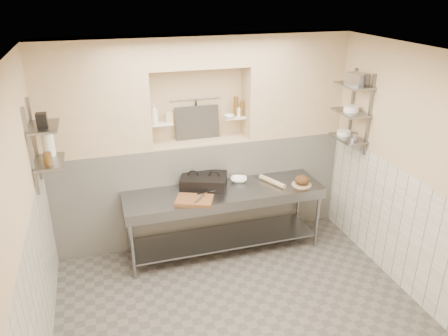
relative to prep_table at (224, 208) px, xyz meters
name	(u,v)px	position (x,y,z in m)	size (l,w,h in m)	color
floor	(239,312)	(-0.18, -1.18, -0.69)	(4.00, 3.90, 0.10)	#56514C
ceiling	(244,50)	(-0.18, -1.18, 2.21)	(4.00, 3.90, 0.10)	silver
wall_left	(20,229)	(-2.23, -1.18, 0.76)	(0.10, 3.90, 2.80)	#D0B283
wall_right	(414,174)	(1.87, -1.18, 0.76)	(0.10, 3.90, 2.80)	#D0B283
wall_back	(195,136)	(-0.18, 0.82, 0.76)	(4.00, 0.10, 2.80)	#D0B283
backwall_lower	(201,188)	(-0.18, 0.57, 0.06)	(4.00, 0.40, 1.40)	white
alcove_sill	(199,141)	(-0.18, 0.57, 0.77)	(1.30, 0.40, 0.02)	#D0B283
backwall_pillar_left	(92,98)	(-1.50, 0.57, 1.46)	(1.35, 0.40, 1.40)	#D0B283
backwall_pillar_right	(292,84)	(1.15, 0.57, 1.46)	(1.35, 0.40, 1.40)	#D0B283
backwall_header	(197,51)	(-0.18, 0.57, 1.96)	(1.30, 0.40, 0.40)	#D0B283
wainscot_left	(41,292)	(-2.17, -1.18, 0.06)	(0.02, 3.90, 1.40)	white
wainscot_right	(399,229)	(1.81, -1.18, 0.06)	(0.02, 3.90, 1.40)	white
alcove_shelf_left	(162,124)	(-0.68, 0.57, 1.06)	(0.28, 0.16, 0.03)	white
alcove_shelf_right	(235,117)	(0.32, 0.57, 1.06)	(0.28, 0.16, 0.03)	white
utensil_rail	(196,99)	(-0.18, 0.74, 1.31)	(0.02, 0.02, 0.70)	gray
hanging_steel	(196,112)	(-0.18, 0.72, 1.14)	(0.02, 0.02, 0.30)	black
splash_panel	(197,123)	(-0.18, 0.67, 1.00)	(0.60, 0.02, 0.45)	#383330
shelf_rail_left_a	(35,140)	(-2.15, 0.07, 1.16)	(0.03, 0.03, 0.95)	slate
shelf_rail_left_b	(31,152)	(-2.15, -0.33, 1.16)	(0.03, 0.03, 0.95)	slate
wall_shelf_left_lower	(49,162)	(-2.02, -0.13, 0.96)	(0.30, 0.50, 0.03)	slate
wall_shelf_left_upper	(43,127)	(-2.02, -0.13, 1.36)	(0.30, 0.50, 0.03)	slate
shelf_rail_right_a	(352,108)	(1.80, 0.07, 1.21)	(0.03, 0.03, 1.05)	slate
shelf_rail_right_b	(369,116)	(1.80, -0.33, 1.21)	(0.03, 0.03, 1.05)	slate
wall_shelf_right_lower	(348,138)	(1.66, -0.13, 0.86)	(0.30, 0.50, 0.03)	slate
wall_shelf_right_mid	(351,112)	(1.66, -0.13, 1.21)	(0.30, 0.50, 0.03)	slate
wall_shelf_right_upper	(354,85)	(1.66, -0.13, 1.56)	(0.30, 0.50, 0.03)	slate
prep_table	(224,208)	(0.00, 0.00, 0.00)	(2.60, 0.70, 0.90)	gray
panini_press	(204,181)	(-0.22, 0.20, 0.34)	(0.70, 0.61, 0.16)	black
cutting_board	(194,200)	(-0.44, -0.18, 0.28)	(0.45, 0.31, 0.04)	brown
knife_blade	(207,192)	(-0.25, -0.07, 0.31)	(0.27, 0.03, 0.01)	gray
tongs	(200,198)	(-0.38, -0.21, 0.31)	(0.02, 0.02, 0.24)	gray
mixing_bowl	(239,180)	(0.27, 0.22, 0.28)	(0.22, 0.22, 0.05)	white
rolling_pin	(272,181)	(0.68, 0.02, 0.29)	(0.07, 0.07, 0.44)	tan
bread_board	(302,184)	(1.04, -0.13, 0.27)	(0.26, 0.26, 0.02)	tan
bread_loaf	(302,180)	(1.04, -0.13, 0.33)	(0.20, 0.20, 0.12)	#4C2D19
bottle_soap	(154,114)	(-0.77, 0.54, 1.20)	(0.10, 0.10, 0.26)	white
jar_alcove	(169,117)	(-0.58, 0.56, 1.14)	(0.09, 0.09, 0.13)	#D0B283
bowl_alcove	(229,116)	(0.23, 0.52, 1.09)	(0.14, 0.14, 0.04)	white
condiment_a	(242,109)	(0.42, 0.56, 1.17)	(0.05, 0.05, 0.20)	brown
condiment_b	(236,106)	(0.34, 0.59, 1.20)	(0.07, 0.07, 0.26)	brown
condiment_c	(239,112)	(0.38, 0.58, 1.13)	(0.07, 0.07, 0.12)	white
jug_left	(48,144)	(-2.02, 0.03, 1.10)	(0.13, 0.13, 0.26)	white
jar_left	(48,159)	(-2.02, -0.24, 1.04)	(0.09, 0.09, 0.13)	brown
box_left_upper	(42,120)	(-2.02, -0.19, 1.44)	(0.10, 0.10, 0.15)	black
bowl_right	(344,133)	(1.66, -0.03, 0.90)	(0.18, 0.18, 0.06)	white
canister_right	(354,137)	(1.66, -0.27, 0.92)	(0.10, 0.10, 0.10)	gray
bowl_right_mid	(351,109)	(1.66, -0.13, 1.26)	(0.19, 0.19, 0.07)	white
basket_right	(357,79)	(1.66, -0.17, 1.64)	(0.19, 0.23, 0.15)	gray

